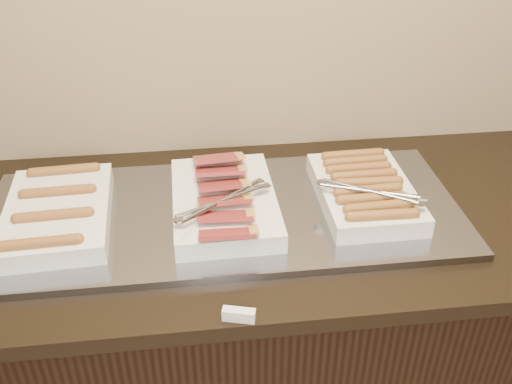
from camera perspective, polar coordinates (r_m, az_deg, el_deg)
counter at (r=1.76m, az=-3.00°, el=-14.46°), size 2.06×0.76×0.90m
warming_tray at (r=1.45m, az=-3.19°, el=-2.19°), size 1.20×0.50×0.02m
dish_left at (r=1.47m, az=-19.22°, el=-1.98°), size 0.26×0.38×0.07m
dish_center at (r=1.43m, az=-3.23°, el=-0.92°), size 0.27×0.41×0.09m
dish_right at (r=1.49m, az=10.85°, el=0.10°), size 0.26×0.35×0.08m
label_holder at (r=1.18m, az=-1.72°, el=-12.18°), size 0.07×0.04×0.03m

